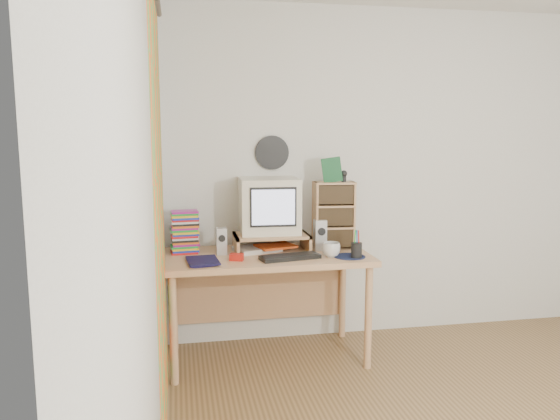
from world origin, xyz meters
name	(u,v)px	position (x,y,z in m)	size (l,w,h in m)	color
back_wall	(390,175)	(0.00, 1.75, 1.25)	(3.50, 3.50, 0.00)	silver
left_wall	(146,217)	(-1.75, 0.00, 1.25)	(3.50, 3.50, 0.00)	silver
curtain	(160,221)	(-1.71, 0.48, 1.15)	(2.20, 2.20, 0.00)	orange
wall_disc	(272,153)	(-0.93, 1.73, 1.43)	(0.25, 0.25, 0.02)	black
desk	(265,271)	(-1.03, 1.44, 0.62)	(1.40, 0.70, 0.75)	tan
monitor_riser	(271,238)	(-0.98, 1.48, 0.84)	(0.52, 0.30, 0.12)	tan
crt_monitor	(269,206)	(-0.98, 1.53, 1.06)	(0.41, 0.41, 0.39)	silver
speaker_left	(222,241)	(-1.33, 1.42, 0.84)	(0.07, 0.07, 0.18)	#BCBDC1
speaker_right	(320,235)	(-0.64, 1.44, 0.86)	(0.08, 0.08, 0.22)	#BCBDC1
keyboard	(290,257)	(-0.90, 1.21, 0.76)	(0.40, 0.13, 0.03)	black
dvd_stack	(185,235)	(-1.58, 1.52, 0.88)	(0.18, 0.13, 0.25)	brown
cd_rack	(334,215)	(-0.52, 1.48, 0.99)	(0.29, 0.15, 0.48)	tan
mug	(331,250)	(-0.62, 1.22, 0.80)	(0.12, 0.12, 0.10)	silver
diary	(187,260)	(-1.57, 1.20, 0.77)	(0.24, 0.18, 0.05)	#110E35
mousepad	(349,256)	(-0.49, 1.20, 0.75)	(0.21, 0.21, 0.00)	#101A37
pen_cup	(357,247)	(-0.46, 1.16, 0.82)	(0.07, 0.07, 0.15)	black
papers	(264,248)	(-1.03, 1.49, 0.77)	(0.30, 0.22, 0.04)	beige
red_box	(237,257)	(-1.25, 1.24, 0.77)	(0.09, 0.06, 0.04)	red
game_box	(332,170)	(-0.55, 1.47, 1.32)	(0.13, 0.03, 0.17)	#18542E
webcam	(344,176)	(-0.46, 1.47, 1.27)	(0.05, 0.05, 0.08)	black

